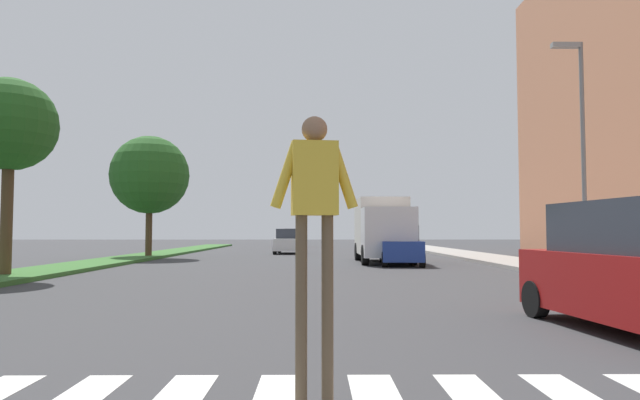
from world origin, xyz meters
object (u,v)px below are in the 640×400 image
Objects in this scene: pedestrian_performer at (314,214)px; tree_distant at (150,175)px; sedan_midblock at (400,246)px; sedan_distant at (289,242)px; sedan_far_horizon at (294,239)px; street_lamp_right at (580,135)px; truck_box_delivery at (383,228)px; tree_far at (9,126)px.

tree_distant is at bearing 109.12° from pedestrian_performer.
sedan_distant is at bearing 114.28° from sedan_midblock.
sedan_distant is (-5.59, 12.40, -0.05)m from sedan_midblock.
sedan_midblock is 27.90m from sedan_far_horizon.
sedan_distant is (-1.75, 32.99, -0.90)m from pedestrian_performer.
tree_distant is 22.27m from street_lamp_right.
sedan_distant is 0.67× the size of truck_box_delivery.
sedan_distant is (-10.31, 19.78, -3.83)m from street_lamp_right.
pedestrian_performer is (9.80, -13.24, -3.22)m from tree_far.
street_lamp_right is 9.54m from sedan_midblock.
sedan_midblock is at bearing -72.29° from truck_box_delivery.
truck_box_delivery reaches higher than sedan_distant.
street_lamp_right is (18.36, -0.03, -0.29)m from tree_far.
tree_far is 16.79m from pedestrian_performer.
sedan_far_horizon is at bearing 106.87° from street_lamp_right.
truck_box_delivery is at bearing 81.72° from pedestrian_performer.
sedan_far_horizon is at bearing 71.14° from tree_distant.
sedan_distant is (8.05, 19.75, -4.12)m from tree_far.
pedestrian_performer is 22.65m from truck_box_delivery.
sedan_far_horizon is at bearing 101.58° from truck_box_delivery.
sedan_midblock is at bearing -65.72° from sedan_distant.
tree_far is at bearing -112.18° from sedan_distant.
pedestrian_performer reaches higher than sedan_far_horizon.
sedan_distant is at bearing 67.82° from tree_far.
tree_far reaches higher than sedan_distant.
tree_distant is 13.51m from truck_box_delivery.
street_lamp_right is 1.80× the size of sedan_distant.
street_lamp_right reaches higher than sedan_distant.
tree_distant is 22.80m from sedan_far_horizon.
street_lamp_right reaches higher than sedan_far_horizon.
tree_distant is 1.42× the size of sedan_midblock.
pedestrian_performer reaches higher than sedan_midblock.
tree_distant is 10.56m from sedan_distant.
tree_far is 0.94× the size of tree_distant.
sedan_midblock is 2.08m from truck_box_delivery.
pedestrian_performer is 33.05m from sedan_distant.
street_lamp_right is (17.78, -13.40, -0.02)m from tree_distant.
street_lamp_right is at bearing -62.47° from sedan_distant.
truck_box_delivery is (3.26, 22.42, -0.03)m from pedestrian_performer.
tree_far is 1.50× the size of sedan_far_horizon.
sedan_far_horizon is at bearing 102.00° from sedan_midblock.
tree_distant is at bearing -108.86° from sedan_far_horizon.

